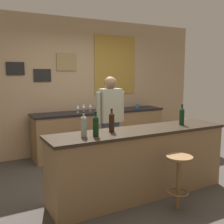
{
  "coord_description": "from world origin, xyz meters",
  "views": [
    {
      "loc": [
        -2.05,
        -3.38,
        1.68
      ],
      "look_at": [
        0.02,
        0.45,
        1.05
      ],
      "focal_mm": 43.52,
      "sensor_mm": 36.0,
      "label": 1
    }
  ],
  "objects_px": {
    "wine_bottle_b": "(96,125)",
    "wine_bottle_c": "(112,122)",
    "wine_glass_c": "(90,106)",
    "wine_glass_b": "(84,106)",
    "bar_stool": "(179,174)",
    "wine_bottle_d": "(182,116)",
    "bartender": "(110,117)",
    "wine_glass_a": "(78,107)",
    "coffee_mug": "(137,106)",
    "wine_bottle_a": "(84,125)"
  },
  "relations": [
    {
      "from": "wine_bottle_c",
      "to": "wine_glass_b",
      "type": "distance_m",
      "value": 2.11
    },
    {
      "from": "coffee_mug",
      "to": "wine_bottle_d",
      "type": "bearing_deg",
      "value": -105.72
    },
    {
      "from": "bartender",
      "to": "wine_glass_b",
      "type": "bearing_deg",
      "value": 91.24
    },
    {
      "from": "bar_stool",
      "to": "bartender",
      "type": "bearing_deg",
      "value": 93.82
    },
    {
      "from": "wine_glass_b",
      "to": "wine_glass_c",
      "type": "xyz_separation_m",
      "value": [
        0.14,
        -0.02,
        0.0
      ]
    },
    {
      "from": "bar_stool",
      "to": "wine_glass_a",
      "type": "distance_m",
      "value": 2.69
    },
    {
      "from": "wine_bottle_b",
      "to": "wine_glass_c",
      "type": "relative_size",
      "value": 1.97
    },
    {
      "from": "wine_bottle_b",
      "to": "wine_bottle_d",
      "type": "height_order",
      "value": "same"
    },
    {
      "from": "wine_bottle_a",
      "to": "bar_stool",
      "type": "bearing_deg",
      "value": -29.53
    },
    {
      "from": "wine_bottle_b",
      "to": "wine_glass_c",
      "type": "distance_m",
      "value": 2.35
    },
    {
      "from": "coffee_mug",
      "to": "bar_stool",
      "type": "bearing_deg",
      "value": -113.2
    },
    {
      "from": "wine_glass_c",
      "to": "coffee_mug",
      "type": "xyz_separation_m",
      "value": [
        1.1,
        -0.09,
        -0.06
      ]
    },
    {
      "from": "wine_bottle_b",
      "to": "wine_bottle_c",
      "type": "distance_m",
      "value": 0.32
    },
    {
      "from": "wine_bottle_c",
      "to": "wine_glass_c",
      "type": "bearing_deg",
      "value": 73.59
    },
    {
      "from": "wine_glass_a",
      "to": "coffee_mug",
      "type": "xyz_separation_m",
      "value": [
        1.4,
        -0.03,
        -0.06
      ]
    },
    {
      "from": "bartender",
      "to": "coffee_mug",
      "type": "relative_size",
      "value": 12.96
    },
    {
      "from": "wine_bottle_d",
      "to": "coffee_mug",
      "type": "bearing_deg",
      "value": 74.28
    },
    {
      "from": "wine_bottle_b",
      "to": "wine_glass_a",
      "type": "height_order",
      "value": "wine_bottle_b"
    },
    {
      "from": "wine_bottle_c",
      "to": "wine_glass_b",
      "type": "bearing_deg",
      "value": 77.4
    },
    {
      "from": "wine_glass_b",
      "to": "wine_glass_a",
      "type": "bearing_deg",
      "value": -154.04
    },
    {
      "from": "bartender",
      "to": "wine_bottle_b",
      "type": "distance_m",
      "value": 1.33
    },
    {
      "from": "bar_stool",
      "to": "wine_bottle_b",
      "type": "distance_m",
      "value": 1.17
    },
    {
      "from": "bartender",
      "to": "wine_glass_c",
      "type": "relative_size",
      "value": 10.45
    },
    {
      "from": "bar_stool",
      "to": "wine_glass_c",
      "type": "bearing_deg",
      "value": 89.74
    },
    {
      "from": "bar_stool",
      "to": "wine_glass_b",
      "type": "xyz_separation_m",
      "value": [
        -0.13,
        2.7,
        0.55
      ]
    },
    {
      "from": "bar_stool",
      "to": "wine_bottle_b",
      "type": "relative_size",
      "value": 2.22
    },
    {
      "from": "wine_bottle_a",
      "to": "wine_bottle_b",
      "type": "xyz_separation_m",
      "value": [
        0.13,
        -0.07,
        0.0
      ]
    },
    {
      "from": "wine_glass_a",
      "to": "wine_glass_c",
      "type": "distance_m",
      "value": 0.3
    },
    {
      "from": "wine_glass_c",
      "to": "wine_bottle_a",
      "type": "bearing_deg",
      "value": -115.74
    },
    {
      "from": "bar_stool",
      "to": "wine_bottle_a",
      "type": "xyz_separation_m",
      "value": [
        -1.01,
        0.57,
        0.6
      ]
    },
    {
      "from": "bar_stool",
      "to": "wine_glass_a",
      "type": "bearing_deg",
      "value": 96.22
    },
    {
      "from": "bartender",
      "to": "bar_stool",
      "type": "height_order",
      "value": "bartender"
    },
    {
      "from": "wine_bottle_b",
      "to": "wine_glass_b",
      "type": "relative_size",
      "value": 1.97
    },
    {
      "from": "bar_stool",
      "to": "coffee_mug",
      "type": "relative_size",
      "value": 5.44
    },
    {
      "from": "wine_glass_a",
      "to": "wine_glass_b",
      "type": "relative_size",
      "value": 1.0
    },
    {
      "from": "wine_bottle_a",
      "to": "wine_bottle_d",
      "type": "bearing_deg",
      "value": -0.22
    },
    {
      "from": "wine_bottle_a",
      "to": "coffee_mug",
      "type": "height_order",
      "value": "wine_bottle_a"
    },
    {
      "from": "wine_bottle_a",
      "to": "wine_bottle_c",
      "type": "bearing_deg",
      "value": 9.19
    },
    {
      "from": "bartender",
      "to": "wine_bottle_d",
      "type": "height_order",
      "value": "bartender"
    },
    {
      "from": "wine_bottle_a",
      "to": "wine_bottle_d",
      "type": "height_order",
      "value": "same"
    },
    {
      "from": "bartender",
      "to": "wine_bottle_a",
      "type": "bearing_deg",
      "value": -131.71
    },
    {
      "from": "wine_bottle_d",
      "to": "wine_glass_c",
      "type": "relative_size",
      "value": 1.97
    },
    {
      "from": "wine_bottle_b",
      "to": "wine_glass_b",
      "type": "bearing_deg",
      "value": 71.13
    },
    {
      "from": "wine_bottle_c",
      "to": "bartender",
      "type": "bearing_deg",
      "value": 62.81
    },
    {
      "from": "wine_glass_c",
      "to": "bartender",
      "type": "bearing_deg",
      "value": -96.09
    },
    {
      "from": "wine_bottle_d",
      "to": "wine_glass_b",
      "type": "relative_size",
      "value": 1.97
    },
    {
      "from": "wine_bottle_b",
      "to": "wine_bottle_c",
      "type": "height_order",
      "value": "same"
    },
    {
      "from": "wine_bottle_a",
      "to": "wine_bottle_b",
      "type": "bearing_deg",
      "value": -27.8
    },
    {
      "from": "wine_bottle_d",
      "to": "wine_bottle_c",
      "type": "bearing_deg",
      "value": 176.29
    },
    {
      "from": "wine_bottle_a",
      "to": "wine_glass_b",
      "type": "distance_m",
      "value": 2.3
    }
  ]
}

